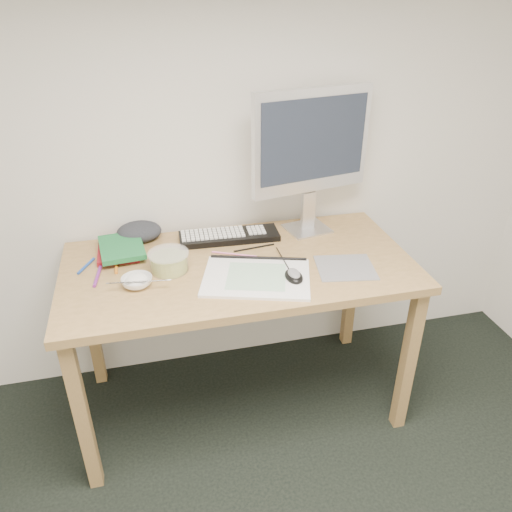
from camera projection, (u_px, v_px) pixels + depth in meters
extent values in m
plane|color=silver|center=(160.00, 107.00, 2.00)|extent=(3.60, 0.00, 3.60)
cube|color=tan|center=(82.00, 418.00, 1.81)|extent=(0.05, 0.05, 0.71)
cube|color=tan|center=(408.00, 362.00, 2.07)|extent=(0.05, 0.05, 0.71)
cube|color=tan|center=(91.00, 321.00, 2.32)|extent=(0.05, 0.05, 0.71)
cube|color=tan|center=(351.00, 286.00, 2.58)|extent=(0.05, 0.05, 0.71)
cube|color=tan|center=(239.00, 267.00, 2.01)|extent=(1.40, 0.70, 0.03)
cube|color=slate|center=(345.00, 268.00, 1.97)|extent=(0.25, 0.24, 0.00)
cube|color=white|center=(256.00, 278.00, 1.90)|extent=(0.47, 0.39, 0.01)
cube|color=black|center=(229.00, 236.00, 2.19)|extent=(0.44, 0.16, 0.03)
cube|color=silver|center=(307.00, 229.00, 2.27)|extent=(0.22, 0.20, 0.01)
cube|color=silver|center=(308.00, 211.00, 2.23)|extent=(0.06, 0.03, 0.18)
cube|color=silver|center=(312.00, 141.00, 2.08)|extent=(0.54, 0.14, 0.43)
cube|color=black|center=(312.00, 139.00, 2.07)|extent=(0.48, 0.10, 0.34)
ellipsoid|color=black|center=(294.00, 274.00, 1.88)|extent=(0.07, 0.11, 0.04)
imported|color=silver|center=(137.00, 282.00, 1.85)|extent=(0.14, 0.14, 0.04)
cylinder|color=silver|center=(139.00, 282.00, 1.81)|extent=(0.22, 0.05, 0.02)
cylinder|color=#D5DA4D|center=(169.00, 261.00, 1.94)|extent=(0.17, 0.17, 0.08)
cube|color=maroon|center=(119.00, 250.00, 2.08)|extent=(0.17, 0.22, 0.02)
cube|color=#1A6B36|center=(122.00, 247.00, 2.05)|extent=(0.20, 0.25, 0.02)
ellipsoid|color=#2A2E33|center=(139.00, 232.00, 2.18)|extent=(0.19, 0.18, 0.07)
cylinder|color=pink|center=(234.00, 254.00, 2.06)|extent=(0.18, 0.09, 0.01)
cylinder|color=tan|center=(251.00, 261.00, 2.01)|extent=(0.15, 0.13, 0.01)
cylinder|color=black|center=(254.00, 248.00, 2.11)|extent=(0.18, 0.03, 0.01)
cylinder|color=#1D45A2|center=(86.00, 266.00, 1.98)|extent=(0.06, 0.11, 0.01)
cylinder|color=orange|center=(116.00, 265.00, 1.98)|extent=(0.01, 0.12, 0.01)
cylinder|color=#742485|center=(97.00, 276.00, 1.91)|extent=(0.03, 0.14, 0.01)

